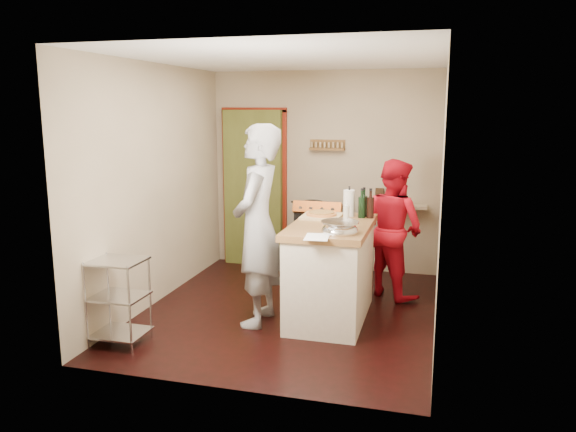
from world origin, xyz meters
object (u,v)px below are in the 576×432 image
object	(u,v)px
wire_shelving	(118,297)
person_stripe	(258,226)
island	(331,269)
stove	(321,240)
person_red	(393,228)

from	to	relation	value
wire_shelving	person_stripe	world-z (taller)	person_stripe
wire_shelving	island	xyz separation A→B (m)	(1.74, 1.13, 0.08)
stove	person_stripe	size ratio (longest dim) A/B	0.51
wire_shelving	island	bearing A→B (deg)	32.91
wire_shelving	person_red	size ratio (longest dim) A/B	0.51
island	person_red	bearing A→B (deg)	59.06
stove	person_red	xyz separation A→B (m)	(0.95, -0.60, 0.34)
person_stripe	island	bearing A→B (deg)	113.14
island	wire_shelving	bearing A→B (deg)	-147.09
person_stripe	stove	bearing A→B (deg)	170.57
person_stripe	person_red	xyz separation A→B (m)	(1.21, 1.20, -0.20)
person_stripe	person_red	world-z (taller)	person_stripe
island	person_red	distance (m)	1.08
stove	wire_shelving	distance (m)	2.94
wire_shelving	person_stripe	bearing A→B (deg)	37.66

